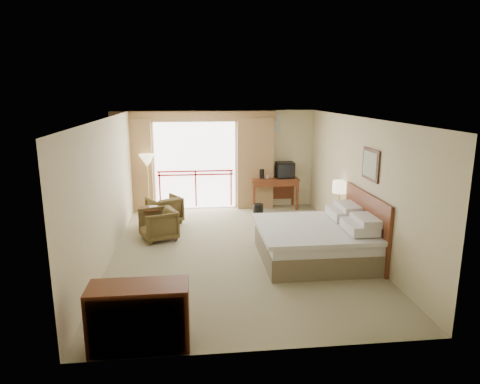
{
  "coord_description": "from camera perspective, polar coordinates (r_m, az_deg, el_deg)",
  "views": [
    {
      "loc": [
        -0.85,
        -8.23,
        3.18
      ],
      "look_at": [
        0.1,
        0.4,
        1.15
      ],
      "focal_mm": 32.0,
      "sensor_mm": 36.0,
      "label": 1
    }
  ],
  "objects": [
    {
      "name": "balcony_door",
      "position": [
        11.88,
        -5.99,
        3.51
      ],
      "size": [
        2.4,
        0.0,
        2.4
      ],
      "primitive_type": "plane",
      "rotation": [
        1.57,
        0.0,
        0.0
      ],
      "color": "white",
      "rests_on": "wall_back"
    },
    {
      "name": "nightstand",
      "position": [
        9.99,
        13.02,
        -3.78
      ],
      "size": [
        0.48,
        0.56,
        0.65
      ],
      "primitive_type": "cube",
      "rotation": [
        0.0,
        0.0,
        0.05
      ],
      "color": "#592311",
      "rests_on": "floor"
    },
    {
      "name": "balcony_railing",
      "position": [
        11.93,
        -5.94,
        1.66
      ],
      "size": [
        2.09,
        0.03,
        1.02
      ],
      "color": "#B60F12",
      "rests_on": "wall_back"
    },
    {
      "name": "framed_art",
      "position": [
        8.43,
        17.01,
        3.51
      ],
      "size": [
        0.04,
        0.72,
        0.6
      ],
      "color": "black",
      "rests_on": "wall_right"
    },
    {
      "name": "wastebasket",
      "position": [
        11.2,
        2.42,
        -2.45
      ],
      "size": [
        0.33,
        0.33,
        0.33
      ],
      "primitive_type": "cylinder",
      "rotation": [
        0.0,
        0.0,
        0.26
      ],
      "color": "black",
      "rests_on": "floor"
    },
    {
      "name": "ceiling",
      "position": [
        8.29,
        -0.42,
        9.85
      ],
      "size": [
        7.0,
        7.0,
        0.0
      ],
      "primitive_type": "plane",
      "rotation": [
        3.14,
        0.0,
        0.0
      ],
      "color": "white",
      "rests_on": "wall_back"
    },
    {
      "name": "book",
      "position": [
        9.99,
        -11.97,
        -2.1
      ],
      "size": [
        0.2,
        0.25,
        0.02
      ],
      "primitive_type": "imported",
      "rotation": [
        0.0,
        0.0,
        0.18
      ],
      "color": "white",
      "rests_on": "side_table"
    },
    {
      "name": "armchair_near",
      "position": [
        9.71,
        -10.75,
        -6.19
      ],
      "size": [
        0.95,
        0.94,
        0.68
      ],
      "primitive_type": "imported",
      "rotation": [
        0.0,
        0.0,
        -1.22
      ],
      "color": "#443519",
      "rests_on": "floor"
    },
    {
      "name": "coffee_maker",
      "position": [
        11.81,
        2.92,
        2.44
      ],
      "size": [
        0.14,
        0.14,
        0.26
      ],
      "primitive_type": "cylinder",
      "rotation": [
        0.0,
        0.0,
        0.16
      ],
      "color": "black",
      "rests_on": "desk"
    },
    {
      "name": "headboard",
      "position": [
        8.7,
        16.42,
        -4.3
      ],
      "size": [
        0.06,
        2.1,
        1.3
      ],
      "primitive_type": "cube",
      "color": "#592311",
      "rests_on": "wall_right"
    },
    {
      "name": "side_table",
      "position": [
        10.04,
        -11.92,
        -3.15
      ],
      "size": [
        0.54,
        0.54,
        0.59
      ],
      "rotation": [
        0.0,
        0.0,
        -0.01
      ],
      "color": "black",
      "rests_on": "floor"
    },
    {
      "name": "wall_back",
      "position": [
        11.91,
        -2.14,
        4.33
      ],
      "size": [
        5.0,
        0.0,
        5.0
      ],
      "primitive_type": "plane",
      "rotation": [
        1.57,
        0.0,
        0.0
      ],
      "color": "beige",
      "rests_on": "ground"
    },
    {
      "name": "wall_right",
      "position": [
        9.08,
        15.5,
        1.05
      ],
      "size": [
        0.0,
        7.0,
        7.0
      ],
      "primitive_type": "plane",
      "rotation": [
        1.57,
        0.0,
        -1.57
      ],
      "color": "beige",
      "rests_on": "ground"
    },
    {
      "name": "cup",
      "position": [
        11.8,
        3.68,
        2.0
      ],
      "size": [
        0.07,
        0.07,
        0.09
      ],
      "primitive_type": "cylinder",
      "rotation": [
        0.0,
        0.0,
        -0.1
      ],
      "color": "white",
      "rests_on": "desk"
    },
    {
      "name": "bed",
      "position": [
        8.47,
        10.23,
        -6.39
      ],
      "size": [
        2.13,
        2.06,
        0.97
      ],
      "color": "brown",
      "rests_on": "floor"
    },
    {
      "name": "curtain_right",
      "position": [
        11.87,
        2.02,
        3.81
      ],
      "size": [
        1.0,
        0.26,
        2.5
      ],
      "primitive_type": "cube",
      "color": "#946E47",
      "rests_on": "wall_back"
    },
    {
      "name": "dresser",
      "position": [
        5.77,
        -13.27,
        -15.81
      ],
      "size": [
        1.26,
        0.53,
        0.84
      ],
      "rotation": [
        0.0,
        0.0,
        -0.01
      ],
      "color": "#592311",
      "rests_on": "floor"
    },
    {
      "name": "wall_left",
      "position": [
        8.6,
        -17.22,
        0.28
      ],
      "size": [
        0.0,
        7.0,
        7.0
      ],
      "primitive_type": "plane",
      "rotation": [
        1.57,
        0.0,
        1.57
      ],
      "color": "beige",
      "rests_on": "ground"
    },
    {
      "name": "curtain_left",
      "position": [
        11.85,
        -14.0,
        3.41
      ],
      "size": [
        1.0,
        0.26,
        2.5
      ],
      "primitive_type": "cube",
      "color": "#946E47",
      "rests_on": "wall_back"
    },
    {
      "name": "floor_lamp",
      "position": [
        11.45,
        -12.3,
        3.82
      ],
      "size": [
        0.41,
        0.41,
        1.6
      ],
      "rotation": [
        0.0,
        0.0,
        -0.21
      ],
      "color": "tan",
      "rests_on": "floor"
    },
    {
      "name": "armchair_far",
      "position": [
        10.87,
        -9.98,
        -4.04
      ],
      "size": [
        1.0,
        1.0,
        0.67
      ],
      "primitive_type": "imported",
      "rotation": [
        0.0,
        0.0,
        -2.62
      ],
      "color": "#443519",
      "rests_on": "floor"
    },
    {
      "name": "phone",
      "position": [
        9.74,
        13.14,
        -1.97
      ],
      "size": [
        0.24,
        0.21,
        0.09
      ],
      "primitive_type": "cube",
      "rotation": [
        0.0,
        0.0,
        0.35
      ],
      "color": "black",
      "rests_on": "nightstand"
    },
    {
      "name": "table_lamp",
      "position": [
        9.84,
        13.16,
        0.61
      ],
      "size": [
        0.32,
        0.32,
        0.57
      ],
      "rotation": [
        0.0,
        0.0,
        -0.03
      ],
      "color": "tan",
      "rests_on": "nightstand"
    },
    {
      "name": "hvac_vent",
      "position": [
        11.93,
        4.15,
        9.15
      ],
      "size": [
        0.5,
        0.04,
        0.5
      ],
      "primitive_type": "cube",
      "color": "silver",
      "rests_on": "wall_back"
    },
    {
      "name": "floor",
      "position": [
        8.87,
        -0.39,
        -7.84
      ],
      "size": [
        7.0,
        7.0,
        0.0
      ],
      "primitive_type": "plane",
      "color": "gray",
      "rests_on": "ground"
    },
    {
      "name": "desk",
      "position": [
        11.98,
        4.51,
        1.03
      ],
      "size": [
        1.31,
        0.63,
        0.86
      ],
      "rotation": [
        0.0,
        0.0,
        0.07
      ],
      "color": "#592311",
      "rests_on": "floor"
    },
    {
      "name": "tv",
      "position": [
        11.9,
        6.03,
        2.91
      ],
      "size": [
        0.49,
        0.39,
        0.44
      ],
      "rotation": [
        0.0,
        0.0,
        -0.34
      ],
      "color": "black",
      "rests_on": "desk"
    },
    {
      "name": "wall_front",
      "position": [
        5.15,
        3.64,
        -7.71
      ],
      "size": [
        5.0,
        0.0,
        5.0
      ],
      "primitive_type": "plane",
      "rotation": [
        -1.57,
        0.0,
        0.0
      ],
      "color": "beige",
      "rests_on": "ground"
    },
    {
      "name": "valance",
      "position": [
        11.63,
        -6.14,
        10.0
      ],
      "size": [
        4.4,
        0.22,
        0.28
      ],
      "primitive_type": "cube",
      "color": "#946E47",
      "rests_on": "wall_back"
    }
  ]
}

